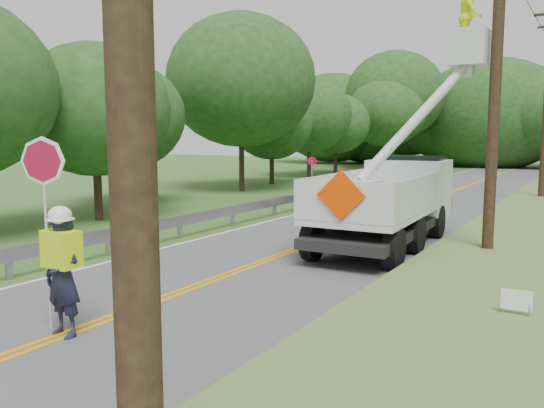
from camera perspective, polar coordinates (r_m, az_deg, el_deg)
The scene contains 12 objects.
ground at distance 10.44m, azimuth -17.60°, elevation -11.74°, with size 140.00×140.00×0.00m, color #355A1E.
road at distance 22.05m, azimuth 10.78°, elevation -1.64°, with size 7.20×96.00×0.03m.
guardrail at distance 24.44m, azimuth 2.68°, elevation 0.61°, with size 0.18×48.00×0.77m.
utility_poles at distance 23.70m, azimuth 25.36°, elevation 11.16°, with size 1.60×43.30×10.00m.
treeline_left at distance 42.41m, azimuth 5.02°, elevation 10.57°, with size 10.30×53.43×11.85m.
treeline_horizon at distance 63.19m, azimuth 24.07°, elevation 8.47°, with size 58.30×15.42×12.12m.
flagger at distance 9.66m, azimuth -21.02°, elevation -6.10°, with size 1.20×0.51×3.28m.
bucket_truck at distance 17.55m, azimuth 13.11°, elevation 1.42°, with size 4.14×7.65×7.27m.
suv_silver at distance 25.39m, azimuth 7.68°, elevation 1.25°, with size 2.43×5.27×1.46m, color silver.
suv_darkgrey at distance 30.89m, azimuth 12.71°, elevation 2.22°, with size 2.12×5.22×1.51m, color #3A3E42.
stop_sign_permanent at distance 27.93m, azimuth 4.17°, elevation 3.34°, with size 0.43×0.27×2.29m.
yard_sign at distance 10.28m, azimuth 24.10°, elevation -9.28°, with size 0.50×0.05×0.73m.
Camera 1 is at (7.49, -6.47, 3.31)m, focal length 36.17 mm.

